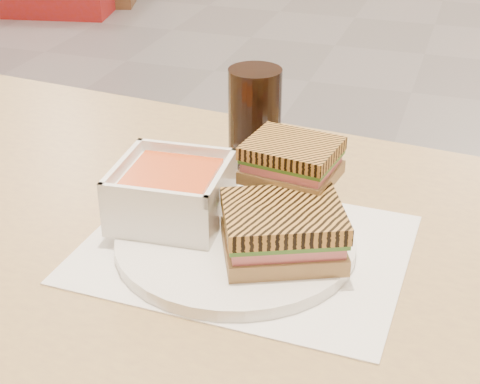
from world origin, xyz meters
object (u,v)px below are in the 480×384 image
(soup_bowl, at_px, (172,194))
(cola_glass, at_px, (255,124))
(panini_lower, at_px, (283,231))
(plate, at_px, (235,242))
(main_table, at_px, (170,288))

(soup_bowl, distance_m, cola_glass, 0.18)
(panini_lower, bearing_deg, soup_bowl, 166.39)
(panini_lower, height_order, cola_glass, cola_glass)
(plate, bearing_deg, main_table, 158.04)
(plate, relative_size, cola_glass, 1.82)
(panini_lower, bearing_deg, cola_glass, 115.29)
(main_table, relative_size, soup_bowl, 8.85)
(cola_glass, bearing_deg, soup_bowl, -106.67)
(panini_lower, distance_m, cola_glass, 0.24)
(main_table, distance_m, cola_glass, 0.26)
(plate, height_order, cola_glass, cola_glass)
(main_table, bearing_deg, plate, -21.96)
(main_table, relative_size, cola_glass, 7.98)
(plate, distance_m, cola_glass, 0.21)
(main_table, xyz_separation_m, panini_lower, (0.17, -0.06, 0.16))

